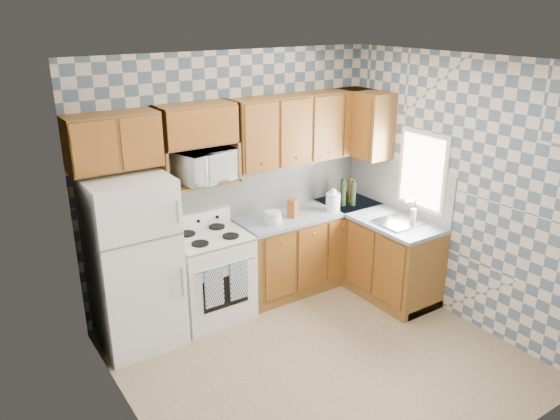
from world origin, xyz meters
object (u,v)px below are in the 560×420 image
object	(u,v)px
refrigerator	(134,263)
electric_kettle	(333,202)
microwave	(206,166)
stove_body	(211,277)

from	to	relation	value
refrigerator	electric_kettle	world-z (taller)	refrigerator
refrigerator	microwave	xyz separation A→B (m)	(0.88, 0.16, 0.77)
refrigerator	stove_body	world-z (taller)	refrigerator
microwave	electric_kettle	bearing A→B (deg)	-24.33
refrigerator	electric_kettle	distance (m)	2.32
stove_body	microwave	world-z (taller)	microwave
refrigerator	electric_kettle	size ratio (longest dim) A/B	8.18
stove_body	electric_kettle	size ratio (longest dim) A/B	4.38
stove_body	electric_kettle	distance (m)	1.62
refrigerator	electric_kettle	xyz separation A→B (m)	(2.31, -0.11, 0.18)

